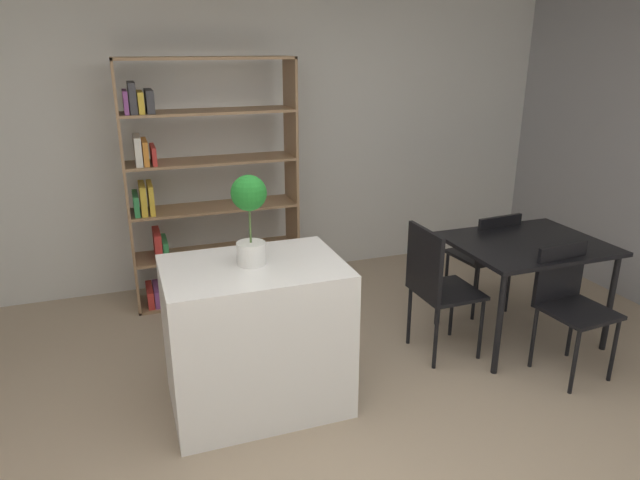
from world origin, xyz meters
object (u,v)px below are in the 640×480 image
Objects in this scene: potted_plant_on_island at (250,212)px; dining_table at (526,252)px; dining_chair_far at (487,252)px; dining_chair_near at (569,297)px; open_bookshelf at (194,187)px; dining_chair_island_side at (435,281)px; kitchen_island at (256,336)px.

dining_table is at bearing 3.69° from potted_plant_on_island.
potted_plant_on_island is 2.30m from dining_chair_far.
dining_chair_near reaches higher than dining_chair_far.
open_bookshelf is 2.14m from dining_chair_island_side.
dining_chair_far is (2.21, -1.05, -0.48)m from open_bookshelf.
dining_chair_island_side is (-0.77, -0.47, 0.04)m from dining_chair_far.
dining_table is 1.22× the size of dining_chair_near.
dining_chair_island_side is at bearing 6.61° from kitchen_island.
potted_plant_on_island is 0.26× the size of open_bookshelf.
dining_chair_near is at bearing 83.71° from dining_chair_far.
open_bookshelf is at bearing 145.25° from dining_table.
open_bookshelf is 2.37× the size of dining_chair_far.
kitchen_island is at bearing -175.73° from dining_table.
potted_plant_on_island is at bearing 165.84° from dining_chair_near.
dining_table is at bearing 4.27° from kitchen_island.
potted_plant_on_island reaches higher than dining_chair_near.
dining_chair_island_side reaches higher than kitchen_island.
dining_chair_island_side is at bearing -179.87° from dining_table.
potted_plant_on_island reaches higher than dining_table.
kitchen_island is 0.78m from potted_plant_on_island.
kitchen_island is 2.11m from dining_table.
open_bookshelf is 3.00m from dining_chair_near.
dining_chair_island_side is at bearing 142.95° from dining_chair_near.
dining_chair_island_side is (-0.76, -0.00, -0.12)m from dining_table.
open_bookshelf is at bearing -30.83° from dining_chair_far.
dining_chair_island_side reaches higher than dining_chair_near.
open_bookshelf is at bearing 132.66° from dining_chair_near.
dining_table is (2.09, 0.14, -0.55)m from potted_plant_on_island.
dining_chair_near is at bearing -123.05° from dining_chair_island_side.
dining_chair_island_side is at bearing -46.70° from open_bookshelf.
dining_chair_near reaches higher than dining_table.
potted_plant_on_island is 2.23m from dining_chair_near.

